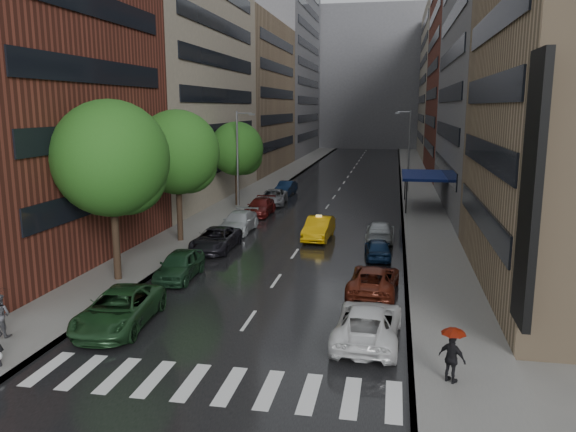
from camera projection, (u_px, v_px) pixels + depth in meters
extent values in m
plane|color=gray|center=(222.00, 359.00, 21.54)|extent=(220.00, 220.00, 0.00)
cube|color=black|center=(343.00, 185.00, 69.75)|extent=(14.00, 140.00, 0.01)
cube|color=gray|center=(272.00, 182.00, 71.38)|extent=(4.00, 140.00, 0.15)
cube|color=gray|center=(417.00, 186.00, 68.09)|extent=(4.00, 140.00, 0.15)
cube|color=silver|center=(48.00, 369.00, 20.72)|extent=(0.55, 2.80, 0.01)
cube|color=silver|center=(82.00, 372.00, 20.47)|extent=(0.55, 2.80, 0.01)
cube|color=silver|center=(118.00, 375.00, 20.21)|extent=(0.55, 2.80, 0.01)
cube|color=silver|center=(154.00, 379.00, 19.95)|extent=(0.55, 2.80, 0.01)
cube|color=silver|center=(192.00, 382.00, 19.70)|extent=(0.55, 2.80, 0.01)
cube|color=silver|center=(230.00, 386.00, 19.44)|extent=(0.55, 2.80, 0.01)
cube|color=silver|center=(269.00, 389.00, 19.18)|extent=(0.55, 2.80, 0.01)
cube|color=silver|center=(310.00, 393.00, 18.93)|extent=(0.55, 2.80, 0.01)
cube|color=silver|center=(351.00, 397.00, 18.67)|extent=(0.55, 2.80, 0.01)
cube|color=silver|center=(394.00, 401.00, 18.42)|extent=(0.55, 2.80, 0.01)
cube|color=maroon|center=(36.00, 47.00, 33.36)|extent=(8.00, 20.00, 26.00)
cube|color=gray|center=(182.00, 30.00, 55.74)|extent=(8.00, 28.00, 34.00)
cube|color=#937A5B|center=(252.00, 97.00, 83.89)|extent=(8.00, 28.00, 22.00)
cube|color=slate|center=(289.00, 58.00, 111.28)|extent=(8.00, 32.00, 38.00)
cube|color=slate|center=(495.00, 79.00, 51.21)|extent=(8.00, 28.00, 24.00)
cube|color=maroon|center=(463.00, 44.00, 77.06)|extent=(8.00, 28.00, 36.00)
cube|color=gray|center=(444.00, 83.00, 106.75)|extent=(8.00, 32.00, 28.00)
cube|color=black|center=(531.00, 192.00, 20.19)|extent=(0.30, 2.20, 10.00)
cube|color=slate|center=(370.00, 79.00, 132.26)|extent=(40.00, 14.00, 32.00)
cylinder|color=#382619|center=(116.00, 233.00, 30.61)|extent=(0.40, 0.40, 5.46)
sphere|color=#1E5116|center=(111.00, 158.00, 29.83)|extent=(6.24, 6.24, 6.24)
cylinder|color=#382619|center=(179.00, 207.00, 39.64)|extent=(0.40, 0.40, 5.14)
sphere|color=#1E5116|center=(177.00, 152.00, 38.90)|extent=(5.87, 5.87, 5.87)
cylinder|color=#382619|center=(237.00, 184.00, 54.07)|extent=(0.40, 0.40, 4.48)
sphere|color=#1E5116|center=(237.00, 149.00, 53.43)|extent=(5.12, 5.12, 5.12)
imported|color=#F0AE0C|center=(319.00, 228.00, 40.92)|extent=(1.95, 5.01, 1.62)
imported|color=#1C3E20|center=(119.00, 309.00, 24.57)|extent=(3.11, 5.96, 1.60)
imported|color=#193721|center=(180.00, 265.00, 31.45)|extent=(2.06, 4.76, 1.60)
imported|color=black|center=(216.00, 239.00, 37.74)|extent=(2.49, 5.39, 1.50)
imported|color=#A1A6AA|center=(239.00, 222.00, 43.25)|extent=(2.22, 5.37, 1.55)
imported|color=#511110|center=(260.00, 207.00, 50.03)|extent=(2.13, 5.10, 1.47)
imported|color=gray|center=(274.00, 197.00, 55.53)|extent=(2.84, 5.43, 1.46)
imported|color=#0D1E3C|center=(286.00, 188.00, 61.80)|extent=(1.91, 4.55, 1.46)
imported|color=silver|center=(368.00, 323.00, 23.03)|extent=(2.81, 5.68, 1.55)
imported|color=#561D11|center=(374.00, 280.00, 29.04)|extent=(2.72, 5.32, 1.44)
imported|color=#0F2649|center=(378.00, 248.00, 35.66)|extent=(1.93, 4.05, 1.34)
imported|color=#B2B8BC|center=(380.00, 231.00, 40.35)|extent=(2.01, 4.90, 1.42)
imported|color=#56555B|center=(0.00, 315.00, 23.13)|extent=(0.91, 0.73, 1.83)
imported|color=black|center=(452.00, 359.00, 19.26)|extent=(1.07, 0.94, 1.73)
imported|color=#98200B|center=(453.00, 337.00, 19.11)|extent=(0.82, 0.82, 0.72)
cylinder|color=gray|center=(238.00, 161.00, 51.00)|extent=(0.18, 0.18, 9.00)
cube|color=gray|center=(252.00, 114.00, 49.94)|extent=(0.50, 0.22, 0.16)
cylinder|color=gray|center=(409.00, 151.00, 62.61)|extent=(0.18, 0.18, 9.00)
cube|color=gray|center=(398.00, 113.00, 62.06)|extent=(0.50, 0.22, 0.16)
cube|color=navy|center=(424.00, 175.00, 53.04)|extent=(4.00, 8.00, 0.25)
cylinder|color=black|center=(406.00, 197.00, 49.95)|extent=(0.12, 0.12, 3.00)
cylinder|color=black|center=(405.00, 185.00, 57.28)|extent=(0.12, 0.12, 3.00)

